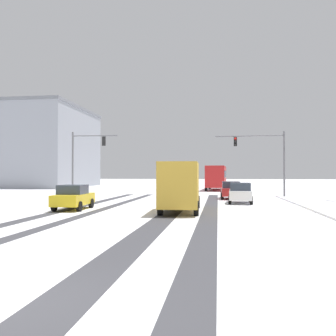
% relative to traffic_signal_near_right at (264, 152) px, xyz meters
% --- Properties ---
extents(ground_plane, '(300.00, 300.00, 0.00)m').
position_rel_traffic_signal_near_right_xyz_m(ground_plane, '(-8.50, -31.78, -4.47)').
color(ground_plane, white).
extents(wheel_track_left_lane, '(0.85, 37.05, 0.01)m').
position_rel_traffic_signal_near_right_xyz_m(wheel_track_left_lane, '(-14.30, -14.94, -4.47)').
color(wheel_track_left_lane, '#424247').
rests_on(wheel_track_left_lane, ground).
extents(wheel_track_right_lane, '(0.72, 37.05, 0.01)m').
position_rel_traffic_signal_near_right_xyz_m(wheel_track_right_lane, '(-12.07, -14.94, -4.47)').
color(wheel_track_right_lane, '#424247').
rests_on(wheel_track_right_lane, ground).
extents(wheel_track_center, '(0.96, 37.05, 0.01)m').
position_rel_traffic_signal_near_right_xyz_m(wheel_track_center, '(-5.03, -14.94, -4.47)').
color(wheel_track_center, '#424247').
rests_on(wheel_track_center, ground).
extents(wheel_track_oncoming, '(1.19, 37.05, 0.01)m').
position_rel_traffic_signal_near_right_xyz_m(wheel_track_oncoming, '(-7.35, -14.94, -4.47)').
color(wheel_track_oncoming, '#424247').
rests_on(wheel_track_oncoming, ground).
extents(traffic_signal_near_right, '(6.80, 0.52, 6.50)m').
position_rel_traffic_signal_near_right_xyz_m(traffic_signal_near_right, '(0.00, 0.00, 0.00)').
color(traffic_signal_near_right, slate).
rests_on(traffic_signal_near_right, ground).
extents(traffic_signal_near_left, '(4.63, 0.43, 6.50)m').
position_rel_traffic_signal_near_right_xyz_m(traffic_signal_near_left, '(-17.70, -2.05, -0.14)').
color(traffic_signal_near_left, slate).
rests_on(traffic_signal_near_left, ground).
extents(car_red_lead, '(1.88, 4.12, 1.62)m').
position_rel_traffic_signal_near_right_xyz_m(car_red_lead, '(-3.35, -2.72, -3.66)').
color(car_red_lead, red).
rests_on(car_red_lead, ground).
extents(car_white_second, '(1.97, 4.17, 1.62)m').
position_rel_traffic_signal_near_right_xyz_m(car_white_second, '(-2.77, -7.74, -3.66)').
color(car_white_second, silver).
rests_on(car_white_second, ground).
extents(car_yellow_cab_third, '(1.97, 4.17, 1.62)m').
position_rel_traffic_signal_near_right_xyz_m(car_yellow_cab_third, '(-13.92, -14.51, -3.66)').
color(car_yellow_cab_third, yellow).
rests_on(car_yellow_cab_third, ground).
extents(bus_oncoming, '(3.03, 11.10, 3.38)m').
position_rel_traffic_signal_near_right_xyz_m(bus_oncoming, '(-4.74, 16.23, -2.48)').
color(bus_oncoming, '#B21E1E').
rests_on(bus_oncoming, ground).
extents(box_truck_delivery, '(2.50, 7.47, 3.02)m').
position_rel_traffic_signal_near_right_xyz_m(box_truck_delivery, '(-6.84, -14.75, -2.84)').
color(box_truck_delivery, yellow).
rests_on(box_truck_delivery, ground).
extents(office_building_far_left_block, '(27.47, 20.97, 13.99)m').
position_rel_traffic_signal_near_right_xyz_m(office_building_far_left_block, '(-41.75, 25.67, 2.53)').
color(office_building_far_left_block, '#9399A3').
rests_on(office_building_far_left_block, ground).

